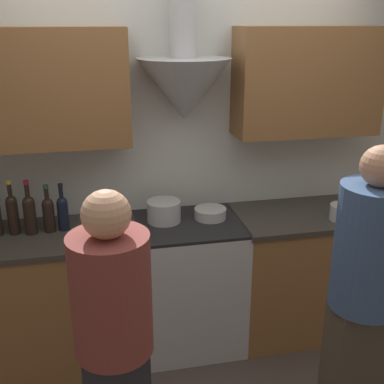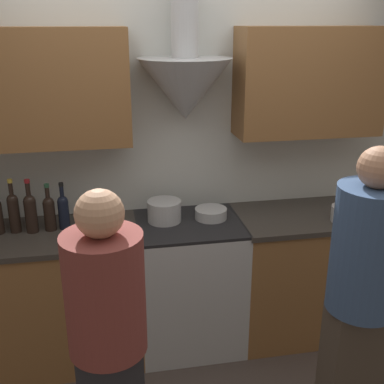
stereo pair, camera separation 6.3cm
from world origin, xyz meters
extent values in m
plane|color=#423833|center=(0.00, 0.00, 0.00)|extent=(12.00, 12.00, 0.00)
cube|color=silver|center=(0.00, 0.68, 1.30)|extent=(8.40, 0.06, 2.60)
cone|color=#B7BABC|center=(0.00, 0.49, 1.78)|extent=(0.59, 0.59, 0.38)
cylinder|color=#B7BABC|center=(0.00, 0.49, 2.26)|extent=(0.17, 0.17, 0.58)
cube|color=brown|center=(-1.02, 0.50, 1.80)|extent=(1.34, 0.32, 0.70)
cube|color=brown|center=(0.83, 0.50, 1.80)|extent=(0.97, 0.32, 0.70)
cube|color=brown|center=(-1.02, 0.35, 0.44)|extent=(1.34, 0.60, 0.89)
cube|color=#38332D|center=(-1.02, 0.35, 0.90)|extent=(1.36, 0.62, 0.03)
cube|color=brown|center=(0.83, 0.35, 0.44)|extent=(0.97, 0.60, 0.89)
cube|color=#38332D|center=(0.83, 0.35, 0.90)|extent=(0.99, 0.62, 0.03)
cube|color=#B7BABC|center=(0.00, 0.35, 0.45)|extent=(0.70, 0.60, 0.90)
cube|color=black|center=(0.00, 0.06, 0.41)|extent=(0.49, 0.01, 0.41)
cube|color=black|center=(0.00, 0.35, 0.91)|extent=(0.70, 0.60, 0.02)
cube|color=#B7BABC|center=(0.00, 0.62, 0.85)|extent=(0.70, 0.06, 0.10)
cylinder|color=black|center=(-1.10, 0.41, 1.03)|extent=(0.07, 0.07, 0.22)
sphere|color=black|center=(-1.10, 0.41, 1.14)|extent=(0.07, 0.07, 0.07)
cylinder|color=black|center=(-1.10, 0.41, 1.20)|extent=(0.03, 0.03, 0.09)
cylinder|color=gold|center=(-1.10, 0.41, 1.26)|extent=(0.03, 0.03, 0.02)
cylinder|color=black|center=(-1.00, 0.39, 1.03)|extent=(0.08, 0.08, 0.21)
sphere|color=black|center=(-1.00, 0.39, 1.13)|extent=(0.07, 0.07, 0.07)
cylinder|color=black|center=(-1.00, 0.39, 1.20)|extent=(0.03, 0.03, 0.10)
cylinder|color=maroon|center=(-1.00, 0.39, 1.26)|extent=(0.03, 0.03, 0.02)
cylinder|color=black|center=(-0.89, 0.40, 1.02)|extent=(0.07, 0.07, 0.19)
sphere|color=black|center=(-0.89, 0.40, 1.11)|extent=(0.07, 0.07, 0.07)
cylinder|color=black|center=(-0.89, 0.40, 1.17)|extent=(0.03, 0.03, 0.08)
cylinder|color=#234C33|center=(-0.89, 0.40, 1.22)|extent=(0.03, 0.03, 0.02)
cylinder|color=black|center=(-0.80, 0.41, 1.02)|extent=(0.07, 0.07, 0.19)
sphere|color=black|center=(-0.80, 0.41, 1.11)|extent=(0.07, 0.07, 0.07)
cylinder|color=black|center=(-0.80, 0.41, 1.17)|extent=(0.03, 0.03, 0.08)
cylinder|color=black|center=(-0.80, 0.41, 1.22)|extent=(0.03, 0.03, 0.02)
cylinder|color=#B7BABC|center=(-0.16, 0.41, 0.99)|extent=(0.22, 0.22, 0.14)
cylinder|color=#B7BABC|center=(0.16, 0.40, 0.96)|extent=(0.21, 0.21, 0.07)
sphere|color=orange|center=(1.17, 0.23, 0.96)|extent=(0.08, 0.08, 0.08)
cylinder|color=#B7BABC|center=(1.02, 0.18, 0.97)|extent=(0.17, 0.17, 0.11)
cylinder|color=brown|center=(-0.56, -0.83, 1.16)|extent=(0.32, 0.32, 0.51)
sphere|color=tan|center=(-0.56, -0.83, 1.51)|extent=(0.19, 0.19, 0.19)
cube|color=#473D33|center=(0.64, -0.72, 0.44)|extent=(0.29, 0.18, 0.88)
cylinder|color=#38517A|center=(0.64, -0.72, 1.19)|extent=(0.34, 0.34, 0.61)
sphere|color=#AD7A5B|center=(0.64, -0.72, 1.59)|extent=(0.19, 0.19, 0.19)
camera|label=1|loc=(-0.58, -2.52, 2.19)|focal=45.00mm
camera|label=2|loc=(-0.52, -2.53, 2.19)|focal=45.00mm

